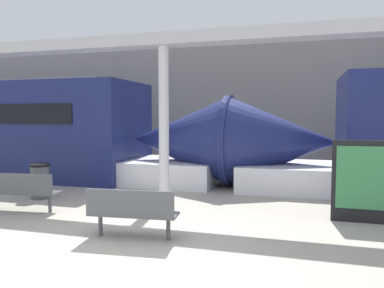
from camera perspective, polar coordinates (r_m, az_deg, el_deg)
The scene contains 8 objects.
ground_plane at distance 5.79m, azimuth -11.76°, elevation -16.26°, with size 60.00×60.00×0.00m, color #A8A093.
station_wall at distance 15.70m, azimuth 6.83°, elevation 5.94°, with size 56.00×0.20×5.00m, color gray.
bench_near at distance 6.28m, azimuth -9.16°, elevation -9.93°, with size 1.51×0.58×0.84m.
bench_far at distance 8.78m, azimuth -25.26°, elevation -6.19°, with size 1.85×0.63×0.84m.
trash_bin at distance 9.97m, azimuth -22.14°, elevation -5.25°, with size 0.47×0.47×0.86m.
poster_board at distance 7.78m, azimuth 24.23°, elevation -5.19°, with size 1.02×0.07×1.57m.
support_column_near at distance 9.00m, azimuth -4.32°, elevation 3.05°, with size 0.25×0.25×3.67m, color silver.
canopy_beam at distance 9.18m, azimuth -4.39°, elevation 15.47°, with size 28.00×0.60×0.28m, color #B7B7BC.
Camera 1 is at (2.57, -4.78, 2.01)m, focal length 35.00 mm.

